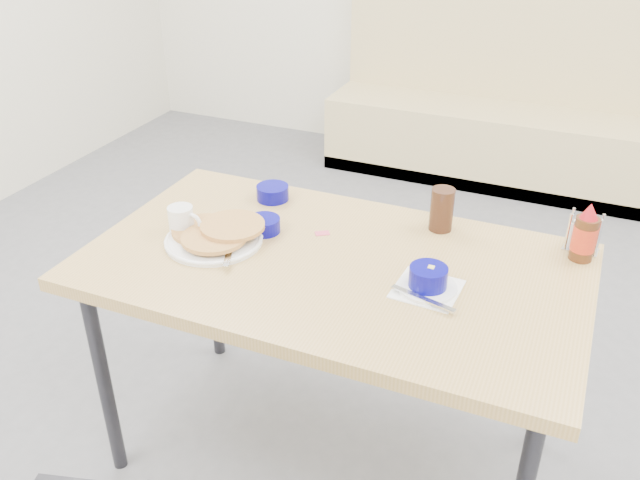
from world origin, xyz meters
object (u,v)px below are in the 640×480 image
at_px(pancake_plate, 215,235).
at_px(coffee_mug, 182,220).
at_px(dining_table, 332,279).
at_px(butter_bowl, 264,225).
at_px(syrup_bottle, 585,235).
at_px(grits_setting, 428,280).
at_px(creamer_bowl, 273,193).
at_px(booth_bench, 489,119).
at_px(amber_tumbler, 442,209).
at_px(condiment_caddy, 583,237).

height_order(pancake_plate, coffee_mug, coffee_mug).
height_order(dining_table, butter_bowl, butter_bowl).
bearing_deg(dining_table, pancake_plate, -174.51).
bearing_deg(dining_table, syrup_bottle, 24.22).
xyz_separation_m(grits_setting, creamer_bowl, (-0.62, 0.32, -0.01)).
relative_size(booth_bench, amber_tumbler, 14.22).
xyz_separation_m(coffee_mug, amber_tumbler, (0.71, 0.33, 0.02)).
bearing_deg(syrup_bottle, booth_bench, 105.90).
bearing_deg(grits_setting, pancake_plate, 179.71).
relative_size(grits_setting, amber_tumbler, 1.38).
distance_m(creamer_bowl, butter_bowl, 0.22).
bearing_deg(pancake_plate, creamer_bowl, 84.99).
xyz_separation_m(dining_table, pancake_plate, (-0.36, -0.03, 0.08)).
bearing_deg(syrup_bottle, pancake_plate, -162.13).
relative_size(pancake_plate, creamer_bowl, 2.70).
relative_size(dining_table, condiment_caddy, 12.00).
xyz_separation_m(butter_bowl, condiment_caddy, (0.89, 0.26, 0.02)).
distance_m(dining_table, syrup_bottle, 0.72).
distance_m(booth_bench, amber_tumbler, 2.29).
xyz_separation_m(booth_bench, grits_setting, (0.28, -2.57, 0.44)).
distance_m(pancake_plate, grits_setting, 0.64).
xyz_separation_m(pancake_plate, amber_tumbler, (0.59, 0.34, 0.05)).
distance_m(amber_tumbler, syrup_bottle, 0.41).
relative_size(booth_bench, pancake_plate, 6.61).
bearing_deg(amber_tumbler, butter_bowl, -155.15).
bearing_deg(condiment_caddy, coffee_mug, -156.40).
xyz_separation_m(grits_setting, amber_tumbler, (-0.05, 0.34, 0.04)).
relative_size(coffee_mug, creamer_bowl, 1.05).
xyz_separation_m(grits_setting, syrup_bottle, (0.36, 0.33, 0.05)).
bearing_deg(butter_bowl, dining_table, -16.70).
bearing_deg(booth_bench, condiment_caddy, -73.81).
height_order(pancake_plate, condiment_caddy, condiment_caddy).
xyz_separation_m(booth_bench, amber_tumbler, (0.23, -2.23, 0.48)).
relative_size(amber_tumbler, condiment_caddy, 1.15).
distance_m(grits_setting, creamer_bowl, 0.70).
xyz_separation_m(dining_table, amber_tumbler, (0.23, 0.30, 0.13)).
xyz_separation_m(dining_table, syrup_bottle, (0.64, 0.29, 0.14)).
bearing_deg(amber_tumbler, condiment_caddy, 5.24).
xyz_separation_m(booth_bench, butter_bowl, (-0.26, -2.46, 0.43)).
xyz_separation_m(pancake_plate, butter_bowl, (0.10, 0.11, 0.00)).
height_order(pancake_plate, amber_tumbler, amber_tumbler).
height_order(grits_setting, butter_bowl, grits_setting).
xyz_separation_m(amber_tumbler, syrup_bottle, (0.41, -0.01, 0.01)).
xyz_separation_m(condiment_caddy, syrup_bottle, (0.00, -0.05, 0.03)).
bearing_deg(amber_tumbler, creamer_bowl, -178.19).
bearing_deg(pancake_plate, syrup_bottle, 17.87).
bearing_deg(butter_bowl, booth_bench, 84.04).
distance_m(booth_bench, condiment_caddy, 2.33).
height_order(dining_table, pancake_plate, pancake_plate).
bearing_deg(creamer_bowl, dining_table, -40.64).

